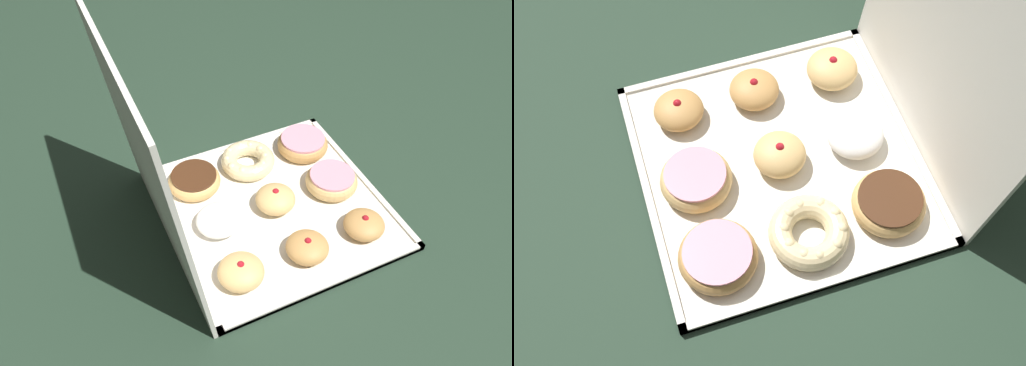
# 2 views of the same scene
# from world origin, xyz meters

# --- Properties ---
(ground_plane) EXTENTS (3.00, 3.00, 0.00)m
(ground_plane) POSITION_xyz_m (0.00, 0.00, 0.00)
(ground_plane) COLOR #233828
(donut_box) EXTENTS (0.44, 0.44, 0.01)m
(donut_box) POSITION_xyz_m (0.00, 0.00, 0.01)
(donut_box) COLOR silver
(donut_box) RESTS_ON ground
(box_lid_open) EXTENTS (0.44, 0.05, 0.46)m
(box_lid_open) POSITION_xyz_m (0.00, 0.25, 0.23)
(box_lid_open) COLOR silver
(box_lid_open) RESTS_ON ground
(jelly_filled_donut_0) EXTENTS (0.08, 0.08, 0.05)m
(jelly_filled_donut_0) POSITION_xyz_m (-0.13, -0.13, 0.03)
(jelly_filled_donut_0) COLOR tan
(jelly_filled_donut_0) RESTS_ON donut_box
(pink_frosted_donut_1) EXTENTS (0.11, 0.11, 0.04)m
(pink_frosted_donut_1) POSITION_xyz_m (-0.00, -0.14, 0.03)
(pink_frosted_donut_1) COLOR #E5B770
(pink_frosted_donut_1) RESTS_ON donut_box
(pink_frosted_donut_2) EXTENTS (0.12, 0.12, 0.04)m
(pink_frosted_donut_2) POSITION_xyz_m (0.13, -0.14, 0.03)
(pink_frosted_donut_2) COLOR tan
(pink_frosted_donut_2) RESTS_ON donut_box
(jelly_filled_donut_3) EXTENTS (0.08, 0.08, 0.05)m
(jelly_filled_donut_3) POSITION_xyz_m (-0.13, 0.00, 0.03)
(jelly_filled_donut_3) COLOR tan
(jelly_filled_donut_3) RESTS_ON donut_box
(jelly_filled_donut_4) EXTENTS (0.08, 0.08, 0.05)m
(jelly_filled_donut_4) POSITION_xyz_m (0.00, -0.00, 0.03)
(jelly_filled_donut_4) COLOR #E5B770
(jelly_filled_donut_4) RESTS_ON donut_box
(cruller_donut_5) EXTENTS (0.12, 0.12, 0.04)m
(cruller_donut_5) POSITION_xyz_m (0.14, 0.00, 0.03)
(cruller_donut_5) COLOR beige
(cruller_donut_5) RESTS_ON donut_box
(jelly_filled_donut_6) EXTENTS (0.09, 0.09, 0.05)m
(jelly_filled_donut_6) POSITION_xyz_m (-0.13, 0.14, 0.03)
(jelly_filled_donut_6) COLOR #E5B770
(jelly_filled_donut_6) RESTS_ON donut_box
(powdered_filled_donut_7) EXTENTS (0.09, 0.09, 0.04)m
(powdered_filled_donut_7) POSITION_xyz_m (0.00, 0.13, 0.03)
(powdered_filled_donut_7) COLOR white
(powdered_filled_donut_7) RESTS_ON donut_box
(chocolate_frosted_donut_8) EXTENTS (0.11, 0.11, 0.04)m
(chocolate_frosted_donut_8) POSITION_xyz_m (0.13, 0.13, 0.03)
(chocolate_frosted_donut_8) COLOR tan
(chocolate_frosted_donut_8) RESTS_ON donut_box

